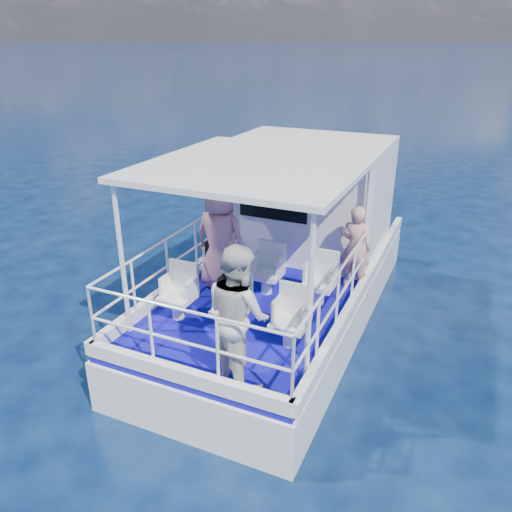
# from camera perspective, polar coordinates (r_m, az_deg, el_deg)

# --- Properties ---
(ground) EXTENTS (2000.00, 2000.00, 0.00)m
(ground) POSITION_cam_1_polar(r_m,az_deg,el_deg) (8.67, 0.63, -10.04)
(ground) COLOR #071433
(ground) RESTS_ON ground
(hull) EXTENTS (3.00, 7.00, 1.60)m
(hull) POSITION_cam_1_polar(r_m,az_deg,el_deg) (9.45, 3.08, -6.96)
(hull) COLOR white
(hull) RESTS_ON ground
(deck) EXTENTS (2.90, 6.90, 0.10)m
(deck) POSITION_cam_1_polar(r_m,az_deg,el_deg) (9.05, 3.20, -2.32)
(deck) COLOR #100A90
(deck) RESTS_ON hull
(cabin) EXTENTS (2.85, 2.00, 2.20)m
(cabin) POSITION_cam_1_polar(r_m,az_deg,el_deg) (9.78, 6.14, 6.82)
(cabin) COLOR white
(cabin) RESTS_ON deck
(canopy) EXTENTS (3.00, 3.20, 0.08)m
(canopy) POSITION_cam_1_polar(r_m,az_deg,el_deg) (7.23, 0.09, 10.32)
(canopy) COLOR white
(canopy) RESTS_ON cabin
(canopy_posts) EXTENTS (2.77, 2.97, 2.20)m
(canopy_posts) POSITION_cam_1_polar(r_m,az_deg,el_deg) (7.53, -0.07, 1.76)
(canopy_posts) COLOR white
(canopy_posts) RESTS_ON deck
(railings) EXTENTS (2.84, 3.59, 1.00)m
(railings) POSITION_cam_1_polar(r_m,az_deg,el_deg) (7.51, -1.10, -3.34)
(railings) COLOR white
(railings) RESTS_ON deck
(seat_port_fwd) EXTENTS (0.48, 0.46, 0.38)m
(seat_port_fwd) POSITION_cam_1_polar(r_m,az_deg,el_deg) (8.63, -4.29, -1.93)
(seat_port_fwd) COLOR white
(seat_port_fwd) RESTS_ON deck
(seat_center_fwd) EXTENTS (0.48, 0.46, 0.38)m
(seat_center_fwd) POSITION_cam_1_polar(r_m,az_deg,el_deg) (8.28, 1.22, -3.04)
(seat_center_fwd) COLOR white
(seat_center_fwd) RESTS_ON deck
(seat_stbd_fwd) EXTENTS (0.48, 0.46, 0.38)m
(seat_stbd_fwd) POSITION_cam_1_polar(r_m,az_deg,el_deg) (8.01, 7.16, -4.20)
(seat_stbd_fwd) COLOR white
(seat_stbd_fwd) RESTS_ON deck
(seat_port_aft) EXTENTS (0.48, 0.46, 0.38)m
(seat_port_aft) POSITION_cam_1_polar(r_m,az_deg,el_deg) (7.65, -8.92, -5.74)
(seat_port_aft) COLOR white
(seat_port_aft) RESTS_ON deck
(seat_center_aft) EXTENTS (0.48, 0.46, 0.38)m
(seat_center_aft) POSITION_cam_1_polar(r_m,az_deg,el_deg) (7.24, -2.87, -7.23)
(seat_center_aft) COLOR white
(seat_center_aft) RESTS_ON deck
(seat_stbd_aft) EXTENTS (0.48, 0.46, 0.38)m
(seat_stbd_aft) POSITION_cam_1_polar(r_m,az_deg,el_deg) (6.94, 3.86, -8.79)
(seat_stbd_aft) COLOR white
(seat_stbd_aft) RESTS_ON deck
(passenger_port_fwd) EXTENTS (0.69, 0.50, 1.81)m
(passenger_port_fwd) POSITION_cam_1_polar(r_m,az_deg,el_deg) (8.21, -4.16, 2.16)
(passenger_port_fwd) COLOR #C9828A
(passenger_port_fwd) RESTS_ON deck
(passenger_stbd_fwd) EXTENTS (0.54, 0.37, 1.45)m
(passenger_stbd_fwd) POSITION_cam_1_polar(r_m,az_deg,el_deg) (8.41, 11.26, 0.93)
(passenger_stbd_fwd) COLOR #D8918B
(passenger_stbd_fwd) RESTS_ON deck
(passenger_stbd_aft) EXTENTS (1.09, 1.04, 1.78)m
(passenger_stbd_aft) POSITION_cam_1_polar(r_m,az_deg,el_deg) (5.97, -2.04, -6.68)
(passenger_stbd_aft) COLOR beige
(passenger_stbd_aft) RESTS_ON deck
(backpack_port) EXTENTS (0.32, 0.18, 0.42)m
(backpack_port) POSITION_cam_1_polar(r_m,az_deg,el_deg) (8.40, -4.59, 0.31)
(backpack_port) COLOR black
(backpack_port) RESTS_ON seat_port_fwd
(backpack_center) EXTENTS (0.33, 0.18, 0.49)m
(backpack_center) POSITION_cam_1_polar(r_m,az_deg,el_deg) (7.01, -2.82, -4.28)
(backpack_center) COLOR black
(backpack_center) RESTS_ON seat_center_aft
(compact_camera) EXTENTS (0.11, 0.06, 0.06)m
(compact_camera) POSITION_cam_1_polar(r_m,az_deg,el_deg) (8.29, -4.54, 1.81)
(compact_camera) COLOR black
(compact_camera) RESTS_ON backpack_port
(panda) EXTENTS (0.27, 0.22, 0.41)m
(panda) POSITION_cam_1_polar(r_m,az_deg,el_deg) (6.82, -2.83, -0.88)
(panda) COLOR white
(panda) RESTS_ON backpack_center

